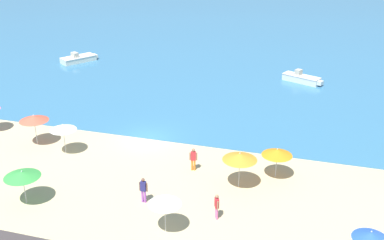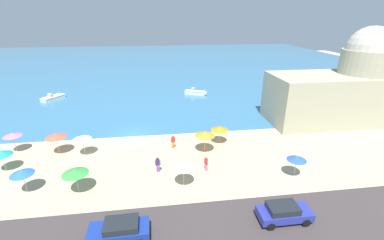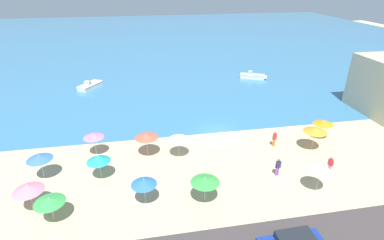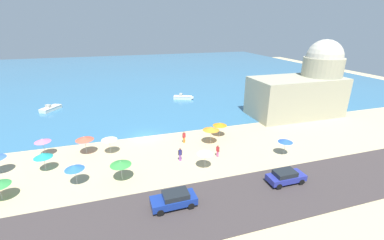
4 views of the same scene
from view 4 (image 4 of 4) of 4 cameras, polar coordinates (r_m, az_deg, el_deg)
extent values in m
plane|color=#C8B486|center=(39.91, -10.33, -3.59)|extent=(160.00, 160.00, 0.00)
cube|color=teal|center=(92.80, -14.91, 9.93)|extent=(150.00, 110.00, 0.05)
cube|color=#3F3736|center=(24.68, -4.42, -20.19)|extent=(80.00, 8.00, 0.06)
cylinder|color=#B2B2B7|center=(29.46, -15.39, -11.15)|extent=(0.05, 0.05, 1.97)
cone|color=green|center=(28.91, -15.60, -9.26)|extent=(2.28, 2.28, 0.36)
sphere|color=silver|center=(28.80, -15.64, -8.90)|extent=(0.08, 0.08, 0.08)
cylinder|color=#B2B2B7|center=(31.71, -36.83, -12.76)|extent=(0.05, 0.05, 1.72)
cylinder|color=#B2B2B7|center=(38.34, -29.98, -5.54)|extent=(0.05, 0.05, 2.06)
cone|color=pink|center=(37.89, -30.29, -3.95)|extent=(1.99, 1.99, 0.37)
sphere|color=silver|center=(37.81, -30.35, -3.65)|extent=(0.08, 0.08, 0.08)
cylinder|color=#B2B2B7|center=(30.65, 2.90, -9.04)|extent=(0.05, 0.05, 1.97)
cone|color=white|center=(30.11, 2.94, -7.20)|extent=(1.92, 1.92, 0.35)
sphere|color=silver|center=(30.02, 2.95, -6.85)|extent=(0.08, 0.08, 0.08)
cylinder|color=#B2B2B7|center=(34.68, -29.90, -8.43)|extent=(0.05, 0.05, 1.80)
cone|color=teal|center=(34.21, -30.23, -6.77)|extent=(2.07, 2.07, 0.55)
sphere|color=silver|center=(34.08, -30.32, -6.31)|extent=(0.08, 0.08, 0.08)
cylinder|color=#B2B2B7|center=(35.70, 19.85, -5.91)|extent=(0.05, 0.05, 1.87)
cone|color=blue|center=(35.25, 20.06, -4.31)|extent=(1.88, 1.88, 0.41)
sphere|color=silver|center=(35.15, 20.11, -3.97)|extent=(0.08, 0.08, 0.08)
cylinder|color=#B2B2B7|center=(36.68, 4.19, -3.69)|extent=(0.05, 0.05, 2.14)
cone|color=orange|center=(36.18, 4.24, -1.90)|extent=(2.32, 2.32, 0.45)
sphere|color=silver|center=(36.09, 4.25, -1.52)|extent=(0.08, 0.08, 0.08)
cylinder|color=#B2B2B7|center=(30.42, -24.38, -11.38)|extent=(0.05, 0.05, 1.90)
cone|color=blue|center=(29.87, -24.70, -9.52)|extent=(2.02, 2.02, 0.48)
sphere|color=silver|center=(29.74, -24.78, -9.07)|extent=(0.08, 0.08, 0.08)
cylinder|color=#B2B2B7|center=(35.49, -17.73, -5.62)|extent=(0.05, 0.05, 2.07)
cone|color=white|center=(35.00, -17.94, -3.87)|extent=(2.03, 2.03, 0.41)
sphere|color=silver|center=(34.91, -17.99, -3.52)|extent=(0.08, 0.08, 0.08)
cylinder|color=#B2B2B7|center=(39.22, 6.15, -2.36)|extent=(0.05, 0.05, 1.80)
cone|color=orange|center=(38.82, 6.20, -0.91)|extent=(2.13, 2.13, 0.43)
sphere|color=silver|center=(38.73, 6.22, -0.57)|extent=(0.08, 0.08, 0.08)
cylinder|color=#B2B2B7|center=(36.46, -22.53, -5.52)|extent=(0.05, 0.05, 2.10)
cone|color=#E2583F|center=(35.97, -22.79, -3.77)|extent=(2.29, 2.29, 0.43)
sphere|color=silver|center=(35.88, -22.85, -3.41)|extent=(0.08, 0.08, 0.08)
cylinder|color=orange|center=(37.04, -1.91, -4.51)|extent=(0.14, 0.14, 0.83)
cylinder|color=orange|center=(37.12, -1.67, -4.45)|extent=(0.14, 0.14, 0.83)
cube|color=red|center=(36.77, -1.80, -3.42)|extent=(0.40, 0.30, 0.66)
sphere|color=#986C51|center=(36.58, -1.81, -2.76)|extent=(0.22, 0.22, 0.22)
cylinder|color=#986C51|center=(36.68, -2.13, -3.57)|extent=(0.09, 0.09, 0.59)
cylinder|color=#986C51|center=(36.89, -1.47, -3.42)|extent=(0.09, 0.09, 0.59)
cylinder|color=#9E4DB5|center=(32.45, -2.48, -8.36)|extent=(0.14, 0.14, 0.85)
cylinder|color=#9E4DB5|center=(32.41, -2.79, -8.41)|extent=(0.14, 0.14, 0.85)
cube|color=navy|center=(32.06, -2.66, -7.19)|extent=(0.36, 0.22, 0.67)
sphere|color=brown|center=(31.85, -2.67, -6.45)|extent=(0.22, 0.22, 0.22)
cylinder|color=brown|center=(32.14, -2.24, -7.21)|extent=(0.09, 0.09, 0.61)
cylinder|color=brown|center=(32.03, -3.08, -7.33)|extent=(0.09, 0.09, 0.61)
cylinder|color=pink|center=(33.45, 5.83, -7.56)|extent=(0.14, 0.14, 0.80)
cylinder|color=pink|center=(33.55, 5.60, -7.46)|extent=(0.14, 0.14, 0.80)
cube|color=red|center=(33.17, 5.76, -6.42)|extent=(0.36, 0.42, 0.63)
sphere|color=#9A7355|center=(32.97, 5.79, -5.73)|extent=(0.22, 0.22, 0.22)
cylinder|color=#9A7355|center=(33.06, 6.07, -6.63)|extent=(0.09, 0.09, 0.57)
cylinder|color=#9A7355|center=(33.33, 5.44, -6.37)|extent=(0.09, 0.09, 0.57)
cube|color=navy|center=(29.88, 20.15, -11.90)|extent=(4.08, 1.72, 0.64)
cube|color=#1E2328|center=(29.48, 19.96, -11.05)|extent=(2.28, 1.51, 0.49)
cylinder|color=black|center=(31.35, 21.26, -11.11)|extent=(0.64, 0.22, 0.64)
cylinder|color=black|center=(30.33, 23.14, -12.54)|extent=(0.64, 0.22, 0.64)
cylinder|color=black|center=(29.85, 16.96, -12.25)|extent=(0.64, 0.22, 0.64)
cylinder|color=black|center=(28.77, 18.77, -13.83)|extent=(0.64, 0.22, 0.64)
cube|color=navy|center=(25.05, -4.11, -17.40)|extent=(4.27, 1.87, 0.69)
cube|color=#1E2328|center=(24.73, -3.65, -16.24)|extent=(2.40, 1.62, 0.49)
cylinder|color=black|center=(24.40, -7.04, -19.78)|extent=(0.64, 0.23, 0.64)
cylinder|color=black|center=(25.70, -7.85, -17.41)|extent=(0.64, 0.23, 0.64)
cylinder|color=black|center=(24.93, -0.19, -18.57)|extent=(0.64, 0.23, 0.64)
cylinder|color=black|center=(26.21, -1.40, -16.33)|extent=(0.64, 0.23, 0.64)
cube|color=silver|center=(58.46, -2.07, 4.97)|extent=(4.23, 2.74, 0.67)
cube|color=silver|center=(58.18, 0.12, 4.97)|extent=(0.68, 0.81, 0.40)
cube|color=silver|center=(58.35, -2.08, 5.32)|extent=(4.26, 2.81, 0.08)
cube|color=#B2AD9E|center=(58.33, -2.48, 5.61)|extent=(0.84, 0.91, 0.67)
cube|color=silver|center=(58.00, -28.91, 2.20)|extent=(3.71, 4.38, 0.61)
cube|color=silver|center=(59.50, -27.41, 2.93)|extent=(1.03, 0.89, 0.37)
cube|color=silver|center=(57.90, -28.96, 2.52)|extent=(3.78, 4.43, 0.08)
cube|color=#B2AD9E|center=(57.56, -29.30, 2.66)|extent=(1.17, 1.06, 0.65)
cube|color=#A5A288|center=(51.27, 22.02, 4.86)|extent=(16.76, 8.10, 7.05)
cylinder|color=#A5A288|center=(54.18, 26.44, 6.82)|extent=(7.08, 7.08, 10.40)
sphere|color=beige|center=(53.37, 27.34, 12.23)|extent=(6.37, 6.37, 6.37)
camera|label=1|loc=(17.71, 64.69, 12.43)|focal=45.00mm
camera|label=2|loc=(9.11, 39.02, 7.95)|focal=24.00mm
camera|label=3|loc=(8.39, -51.95, 14.82)|focal=28.00mm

